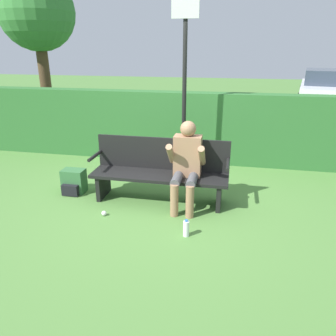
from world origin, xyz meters
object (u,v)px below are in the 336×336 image
backpack (74,182)px  tree (37,14)px  park_bench (160,171)px  signpost (184,79)px  parked_car (326,88)px  water_bottle (186,228)px  person_seated (186,162)px

backpack → tree: (-2.45, 3.59, 2.70)m
park_bench → signpost: 1.64m
backpack → parked_car: 11.17m
park_bench → parked_car: 10.48m
water_bottle → parked_car: 11.16m
tree → backpack: bearing=-55.7°
water_bottle → tree: size_ratio=0.06×
person_seated → backpack: 1.84m
park_bench → tree: (-3.82, 3.55, 2.42)m
person_seated → parked_car: (4.03, 9.62, -0.04)m
water_bottle → backpack: bearing=154.6°
person_seated → water_bottle: size_ratio=5.53×
parked_car → backpack: bearing=159.8°
water_bottle → signpost: 2.60m
person_seated → backpack: (-1.77, 0.08, -0.48)m
signpost → tree: tree is taller
backpack → water_bottle: 2.10m
parked_car → tree: size_ratio=1.15×
signpost → parked_car: size_ratio=0.65×
person_seated → parked_car: 10.43m
park_bench → water_bottle: size_ratio=9.07×
park_bench → parked_car: (4.43, 9.49, 0.17)m
park_bench → water_bottle: bearing=-61.0°
person_seated → signpost: (-0.23, 1.25, 0.99)m
person_seated → signpost: 1.61m
person_seated → signpost: bearing=100.6°
signpost → parked_car: bearing=63.0°
water_bottle → parked_car: (3.91, 10.44, 0.51)m
water_bottle → tree: tree is taller
backpack → water_bottle: bearing=-25.4°
backpack → water_bottle: (1.90, -0.90, -0.07)m
park_bench → signpost: bearing=81.6°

